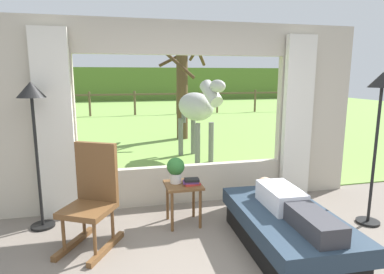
# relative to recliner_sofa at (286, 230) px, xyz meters

# --- Properties ---
(back_wall_with_window) EXTENTS (5.20, 0.12, 2.55)m
(back_wall_with_window) POSITION_rel_recliner_sofa_xyz_m (-0.76, 1.57, 1.03)
(back_wall_with_window) COLOR #BCB29E
(back_wall_with_window) RESTS_ON ground_plane
(curtain_panel_left) EXTENTS (0.44, 0.10, 2.40)m
(curtain_panel_left) POSITION_rel_recliner_sofa_xyz_m (-2.45, 1.43, 0.98)
(curtain_panel_left) COLOR silver
(curtain_panel_left) RESTS_ON ground_plane
(curtain_panel_right) EXTENTS (0.44, 0.10, 2.40)m
(curtain_panel_right) POSITION_rel_recliner_sofa_xyz_m (0.93, 1.43, 0.98)
(curtain_panel_right) COLOR silver
(curtain_panel_right) RESTS_ON ground_plane
(outdoor_pasture_lawn) EXTENTS (36.00, 21.68, 0.02)m
(outdoor_pasture_lawn) POSITION_rel_recliner_sofa_xyz_m (-0.76, 12.47, -0.21)
(outdoor_pasture_lawn) COLOR #759E47
(outdoor_pasture_lawn) RESTS_ON ground_plane
(distant_hill_ridge) EXTENTS (36.00, 2.00, 2.40)m
(distant_hill_ridge) POSITION_rel_recliner_sofa_xyz_m (-0.76, 22.31, 0.98)
(distant_hill_ridge) COLOR #55732F
(distant_hill_ridge) RESTS_ON ground_plane
(recliner_sofa) EXTENTS (0.96, 1.73, 0.42)m
(recliner_sofa) POSITION_rel_recliner_sofa_xyz_m (0.00, 0.00, 0.00)
(recliner_sofa) COLOR black
(recliner_sofa) RESTS_ON ground_plane
(reclining_person) EXTENTS (0.36, 1.43, 0.22)m
(reclining_person) POSITION_rel_recliner_sofa_xyz_m (0.00, -0.05, 0.30)
(reclining_person) COLOR silver
(reclining_person) RESTS_ON recliner_sofa
(rocking_chair) EXTENTS (0.73, 0.82, 1.12)m
(rocking_chair) POSITION_rel_recliner_sofa_xyz_m (-1.99, 0.59, 0.33)
(rocking_chair) COLOR brown
(rocking_chair) RESTS_ON ground_plane
(side_table) EXTENTS (0.44, 0.44, 0.52)m
(side_table) POSITION_rel_recliner_sofa_xyz_m (-0.94, 0.85, 0.21)
(side_table) COLOR brown
(side_table) RESTS_ON ground_plane
(potted_plant) EXTENTS (0.22, 0.22, 0.32)m
(potted_plant) POSITION_rel_recliner_sofa_xyz_m (-1.02, 0.91, 0.48)
(potted_plant) COLOR silver
(potted_plant) RESTS_ON side_table
(book_stack) EXTENTS (0.22, 0.15, 0.08)m
(book_stack) POSITION_rel_recliner_sofa_xyz_m (-0.85, 0.79, 0.34)
(book_stack) COLOR #B22D28
(book_stack) RESTS_ON side_table
(floor_lamp_left) EXTENTS (0.32, 0.32, 1.76)m
(floor_lamp_left) POSITION_rel_recliner_sofa_xyz_m (-2.63, 1.16, 1.20)
(floor_lamp_left) COLOR black
(floor_lamp_left) RESTS_ON ground_plane
(floor_lamp_right) EXTENTS (0.32, 0.32, 1.87)m
(floor_lamp_right) POSITION_rel_recliner_sofa_xyz_m (1.33, 0.33, 1.29)
(floor_lamp_right) COLOR black
(floor_lamp_right) RESTS_ON ground_plane
(horse) EXTENTS (0.82, 1.82, 1.73)m
(horse) POSITION_rel_recliner_sofa_xyz_m (0.01, 3.85, 0.94)
(horse) COLOR #B2B2AD
(horse) RESTS_ON outdoor_pasture_lawn
(pasture_tree) EXTENTS (1.52, 1.58, 3.15)m
(pasture_tree) POSITION_rel_recliner_sofa_xyz_m (0.22, 6.30, 1.48)
(pasture_tree) COLOR #4C3823
(pasture_tree) RESTS_ON outdoor_pasture_lawn
(pasture_fence_line) EXTENTS (16.10, 0.10, 1.10)m
(pasture_fence_line) POSITION_rel_recliner_sofa_xyz_m (-0.76, 12.46, 0.53)
(pasture_fence_line) COLOR brown
(pasture_fence_line) RESTS_ON outdoor_pasture_lawn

